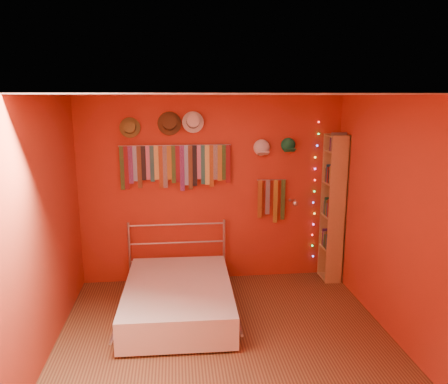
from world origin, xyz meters
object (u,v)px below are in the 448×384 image
object	(u,v)px
tie_rack	(176,164)
bookshelf	(336,208)
bed	(178,298)
reading_lamp	(294,203)

from	to	relation	value
tie_rack	bookshelf	size ratio (longest dim) A/B	0.72
tie_rack	bed	size ratio (longest dim) A/B	0.80
reading_lamp	tie_rack	bearing A→B (deg)	173.45
tie_rack	bookshelf	xyz separation A→B (m)	(2.13, -0.15, -0.60)
tie_rack	bed	xyz separation A→B (m)	(-0.00, -0.94, -1.42)
reading_lamp	bed	size ratio (longest dim) A/B	0.18
tie_rack	reading_lamp	xyz separation A→B (m)	(1.55, -0.18, -0.51)
tie_rack	reading_lamp	size ratio (longest dim) A/B	4.60
tie_rack	bookshelf	bearing A→B (deg)	-4.16
tie_rack	bed	distance (m)	1.70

